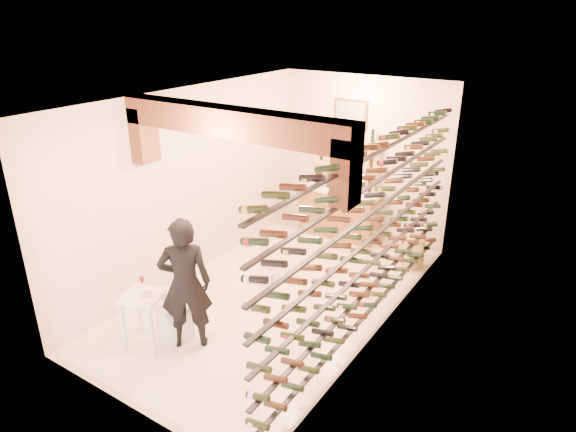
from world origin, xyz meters
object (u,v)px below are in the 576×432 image
object	(u,v)px
back_counter	(339,211)
white_stool	(175,323)
crate_lower	(409,259)
chrome_barstool	(271,260)
wine_rack	(370,230)
tasting_table	(143,304)
person	(185,284)

from	to	relation	value
back_counter	white_stool	distance (m)	4.39
back_counter	crate_lower	bearing A→B (deg)	-15.65
chrome_barstool	back_counter	bearing A→B (deg)	88.86
wine_rack	chrome_barstool	bearing A→B (deg)	171.12
white_stool	chrome_barstool	xyz separation A→B (m)	(0.23, 2.01, 0.19)
white_stool	chrome_barstool	world-z (taller)	chrome_barstool
back_counter	tasting_table	distance (m)	4.69
wine_rack	person	distance (m)	2.59
back_counter	chrome_barstool	world-z (taller)	back_counter
back_counter	person	world-z (taller)	person
crate_lower	tasting_table	bearing A→B (deg)	-118.19
white_stool	crate_lower	xyz separation A→B (m)	(1.97, 3.89, -0.11)
wine_rack	crate_lower	size ratio (longest dim) A/B	12.95
back_counter	tasting_table	bearing A→B (deg)	-96.65
white_stool	crate_lower	world-z (taller)	white_stool
white_stool	person	xyz separation A→B (m)	(0.26, 0.01, 0.70)
chrome_barstool	crate_lower	distance (m)	2.58
back_counter	wine_rack	bearing A→B (deg)	-55.34
person	crate_lower	world-z (taller)	person
person	chrome_barstool	bearing A→B (deg)	-128.85
wine_rack	white_stool	distance (m)	3.02
white_stool	crate_lower	distance (m)	4.37
tasting_table	crate_lower	distance (m)	4.77
tasting_table	white_stool	distance (m)	0.55
wine_rack	crate_lower	bearing A→B (deg)	93.45
person	wine_rack	bearing A→B (deg)	-176.86
tasting_table	wine_rack	bearing A→B (deg)	19.60
person	white_stool	bearing A→B (deg)	-38.58
wine_rack	chrome_barstool	distance (m)	2.21
wine_rack	crate_lower	distance (m)	2.60
crate_lower	person	bearing A→B (deg)	-113.80
back_counter	crate_lower	world-z (taller)	back_counter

